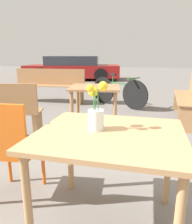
{
  "coord_description": "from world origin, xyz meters",
  "views": [
    {
      "loc": [
        0.12,
        -1.34,
        1.21
      ],
      "look_at": [
        -0.1,
        0.04,
        0.84
      ],
      "focal_mm": 35.0,
      "sensor_mm": 36.0,
      "label": 1
    }
  ],
  "objects_px": {
    "table_back": "(95,96)",
    "parked_car": "(73,68)",
    "bench_middle": "(190,96)",
    "bench_far": "(49,84)",
    "bicycle": "(118,92)",
    "table_front": "(109,146)",
    "flower_vase": "(96,114)",
    "cafe_chair": "(10,146)"
  },
  "relations": [
    {
      "from": "bench_middle",
      "to": "bench_far",
      "type": "xyz_separation_m",
      "value": [
        -3.18,
        1.16,
        0.01
      ]
    },
    {
      "from": "flower_vase",
      "to": "bench_middle",
      "type": "bearing_deg",
      "value": 65.01
    },
    {
      "from": "table_back",
      "to": "bicycle",
      "type": "relative_size",
      "value": 0.57
    },
    {
      "from": "flower_vase",
      "to": "bench_far",
      "type": "height_order",
      "value": "flower_vase"
    },
    {
      "from": "table_back",
      "to": "parked_car",
      "type": "relative_size",
      "value": 0.16
    },
    {
      "from": "table_front",
      "to": "parked_car",
      "type": "height_order",
      "value": "parked_car"
    },
    {
      "from": "table_front",
      "to": "bench_middle",
      "type": "xyz_separation_m",
      "value": [
        1.22,
        2.87,
        -0.16
      ]
    },
    {
      "from": "table_front",
      "to": "bench_far",
      "type": "bearing_deg",
      "value": 115.95
    },
    {
      "from": "bench_middle",
      "to": "parked_car",
      "type": "relative_size",
      "value": 0.36
    },
    {
      "from": "cafe_chair",
      "to": "bench_far",
      "type": "relative_size",
      "value": 0.46
    },
    {
      "from": "table_back",
      "to": "cafe_chair",
      "type": "bearing_deg",
      "value": -105.07
    },
    {
      "from": "parked_car",
      "to": "table_front",
      "type": "bearing_deg",
      "value": -73.65
    },
    {
      "from": "table_back",
      "to": "bicycle",
      "type": "xyz_separation_m",
      "value": [
        0.23,
        2.03,
        -0.26
      ]
    },
    {
      "from": "cafe_chair",
      "to": "bicycle",
      "type": "bearing_deg",
      "value": 79.68
    },
    {
      "from": "bench_far",
      "to": "parked_car",
      "type": "bearing_deg",
      "value": 98.19
    },
    {
      "from": "bicycle",
      "to": "bench_far",
      "type": "bearing_deg",
      "value": 173.24
    },
    {
      "from": "table_front",
      "to": "cafe_chair",
      "type": "relative_size",
      "value": 1.18
    },
    {
      "from": "bench_far",
      "to": "bicycle",
      "type": "xyz_separation_m",
      "value": [
        1.8,
        -0.21,
        -0.12
      ]
    },
    {
      "from": "flower_vase",
      "to": "table_back",
      "type": "bearing_deg",
      "value": 99.62
    },
    {
      "from": "table_front",
      "to": "bicycle",
      "type": "distance_m",
      "value": 3.83
    },
    {
      "from": "cafe_chair",
      "to": "bicycle",
      "type": "distance_m",
      "value": 3.71
    },
    {
      "from": "flower_vase",
      "to": "parked_car",
      "type": "distance_m",
      "value": 9.56
    },
    {
      "from": "flower_vase",
      "to": "bench_far",
      "type": "xyz_separation_m",
      "value": [
        -1.86,
        3.99,
        -0.36
      ]
    },
    {
      "from": "bench_middle",
      "to": "table_back",
      "type": "bearing_deg",
      "value": -146.01
    },
    {
      "from": "cafe_chair",
      "to": "table_back",
      "type": "relative_size",
      "value": 1.13
    },
    {
      "from": "bench_far",
      "to": "parked_car",
      "type": "xyz_separation_m",
      "value": [
        -0.75,
        5.21,
        0.07
      ]
    },
    {
      "from": "flower_vase",
      "to": "bench_far",
      "type": "bearing_deg",
      "value": 115.05
    },
    {
      "from": "cafe_chair",
      "to": "bench_far",
      "type": "bearing_deg",
      "value": 106.38
    },
    {
      "from": "bicycle",
      "to": "bench_middle",
      "type": "bearing_deg",
      "value": -34.46
    },
    {
      "from": "bench_middle",
      "to": "bench_far",
      "type": "relative_size",
      "value": 0.89
    },
    {
      "from": "table_front",
      "to": "bench_middle",
      "type": "distance_m",
      "value": 3.12
    },
    {
      "from": "table_front",
      "to": "table_back",
      "type": "xyz_separation_m",
      "value": [
        -0.39,
        1.78,
        -0.01
      ]
    },
    {
      "from": "cafe_chair",
      "to": "bicycle",
      "type": "height_order",
      "value": "cafe_chair"
    },
    {
      "from": "bench_far",
      "to": "parked_car",
      "type": "height_order",
      "value": "parked_car"
    },
    {
      "from": "bench_far",
      "to": "table_back",
      "type": "xyz_separation_m",
      "value": [
        1.57,
        -2.25,
        0.14
      ]
    },
    {
      "from": "bench_far",
      "to": "bicycle",
      "type": "distance_m",
      "value": 1.81
    },
    {
      "from": "table_back",
      "to": "flower_vase",
      "type": "bearing_deg",
      "value": -80.38
    },
    {
      "from": "flower_vase",
      "to": "parked_car",
      "type": "height_order",
      "value": "parked_car"
    },
    {
      "from": "flower_vase",
      "to": "table_back",
      "type": "relative_size",
      "value": 0.43
    },
    {
      "from": "table_front",
      "to": "parked_car",
      "type": "bearing_deg",
      "value": 106.35
    },
    {
      "from": "bench_middle",
      "to": "table_back",
      "type": "relative_size",
      "value": 2.17
    },
    {
      "from": "flower_vase",
      "to": "table_front",
      "type": "bearing_deg",
      "value": -22.55
    }
  ]
}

